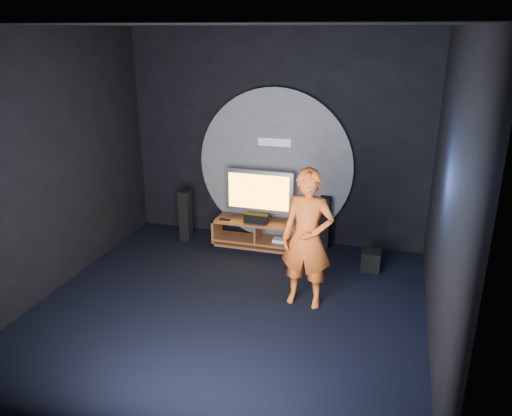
{
  "coord_description": "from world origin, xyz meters",
  "views": [
    {
      "loc": [
        1.93,
        -5.38,
        3.46
      ],
      "look_at": [
        0.07,
        1.05,
        1.05
      ],
      "focal_mm": 35.0,
      "sensor_mm": 36.0,
      "label": 1
    }
  ],
  "objects_px": {
    "tower_speaker_left": "(185,215)",
    "tower_speaker_right": "(324,222)",
    "media_console": "(258,235)",
    "player": "(307,239)",
    "tv": "(259,193)",
    "subwoofer": "(371,261)"
  },
  "relations": [
    {
      "from": "tower_speaker_left",
      "to": "tower_speaker_right",
      "type": "height_order",
      "value": "same"
    },
    {
      "from": "media_console",
      "to": "tower_speaker_right",
      "type": "relative_size",
      "value": 1.7
    },
    {
      "from": "tower_speaker_left",
      "to": "player",
      "type": "xyz_separation_m",
      "value": [
        2.39,
        -1.54,
        0.49
      ]
    },
    {
      "from": "tower_speaker_right",
      "to": "player",
      "type": "xyz_separation_m",
      "value": [
        0.04,
        -1.87,
        0.49
      ]
    },
    {
      "from": "player",
      "to": "tv",
      "type": "bearing_deg",
      "value": 127.37
    },
    {
      "from": "tv",
      "to": "tower_speaker_left",
      "type": "relative_size",
      "value": 1.3
    },
    {
      "from": "tower_speaker_left",
      "to": "tower_speaker_right",
      "type": "xyz_separation_m",
      "value": [
        2.35,
        0.33,
        0.0
      ]
    },
    {
      "from": "tower_speaker_left",
      "to": "subwoofer",
      "type": "relative_size",
      "value": 2.88
    },
    {
      "from": "media_console",
      "to": "tower_speaker_left",
      "type": "distance_m",
      "value": 1.31
    },
    {
      "from": "tower_speaker_left",
      "to": "tower_speaker_right",
      "type": "relative_size",
      "value": 1.0
    },
    {
      "from": "subwoofer",
      "to": "tower_speaker_right",
      "type": "bearing_deg",
      "value": 141.71
    },
    {
      "from": "media_console",
      "to": "subwoofer",
      "type": "relative_size",
      "value": 4.9
    },
    {
      "from": "subwoofer",
      "to": "media_console",
      "type": "bearing_deg",
      "value": 168.28
    },
    {
      "from": "media_console",
      "to": "player",
      "type": "height_order",
      "value": "player"
    },
    {
      "from": "tower_speaker_right",
      "to": "tv",
      "type": "bearing_deg",
      "value": -169.95
    },
    {
      "from": "tv",
      "to": "subwoofer",
      "type": "relative_size",
      "value": 3.74
    },
    {
      "from": "tv",
      "to": "tower_speaker_left",
      "type": "distance_m",
      "value": 1.37
    },
    {
      "from": "tv",
      "to": "subwoofer",
      "type": "bearing_deg",
      "value": -13.61
    },
    {
      "from": "tower_speaker_right",
      "to": "tower_speaker_left",
      "type": "bearing_deg",
      "value": -172.02
    },
    {
      "from": "tower_speaker_right",
      "to": "player",
      "type": "relative_size",
      "value": 0.48
    },
    {
      "from": "media_console",
      "to": "player",
      "type": "distance_m",
      "value": 2.09
    },
    {
      "from": "tower_speaker_left",
      "to": "media_console",
      "type": "bearing_deg",
      "value": 3.19
    }
  ]
}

